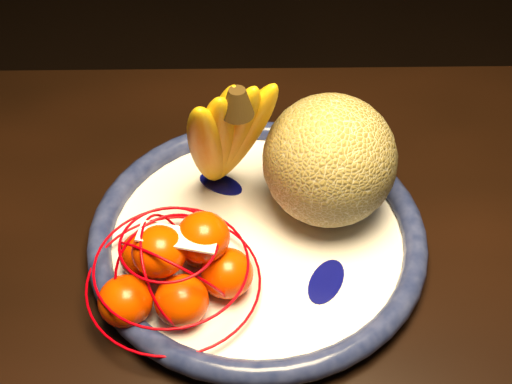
{
  "coord_description": "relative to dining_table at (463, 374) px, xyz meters",
  "views": [
    {
      "loc": [
        -0.15,
        -0.28,
        1.28
      ],
      "look_at": [
        -0.08,
        0.21,
        0.78
      ],
      "focal_mm": 50.0,
      "sensor_mm": 36.0,
      "label": 1
    }
  ],
  "objects": [
    {
      "name": "dining_table",
      "position": [
        0.0,
        0.0,
        0.0
      ],
      "size": [
        1.51,
        1.03,
        0.71
      ],
      "rotation": [
        0.0,
        0.0,
        -0.13
      ],
      "color": "black",
      "rests_on": "ground"
    },
    {
      "name": "fruit_bowl",
      "position": [
        -0.19,
        0.14,
        0.09
      ],
      "size": [
        0.35,
        0.35,
        0.03
      ],
      "rotation": [
        0.0,
        0.0,
        0.38
      ],
      "color": "white",
      "rests_on": "dining_table"
    },
    {
      "name": "cantaloupe",
      "position": [
        -0.11,
        0.17,
        0.16
      ],
      "size": [
        0.14,
        0.14,
        0.14
      ],
      "primitive_type": "sphere",
      "color": "olive",
      "rests_on": "fruit_bowl"
    },
    {
      "name": "banana_bunch",
      "position": [
        -0.22,
        0.2,
        0.18
      ],
      "size": [
        0.12,
        0.12,
        0.18
      ],
      "rotation": [
        0.0,
        0.0,
        0.33
      ],
      "color": "gold",
      "rests_on": "fruit_bowl"
    },
    {
      "name": "mandarin_bag",
      "position": [
        -0.28,
        0.08,
        0.12
      ],
      "size": [
        0.18,
        0.18,
        0.11
      ],
      "rotation": [
        0.0,
        0.0,
        0.05
      ],
      "color": "#FF3A02",
      "rests_on": "fruit_bowl"
    },
    {
      "name": "price_tag",
      "position": [
        -0.27,
        0.09,
        0.16
      ],
      "size": [
        0.08,
        0.05,
        0.01
      ],
      "primitive_type": "cube",
      "rotation": [
        -0.14,
        0.1,
        -0.28
      ],
      "color": "white",
      "rests_on": "mandarin_bag"
    }
  ]
}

